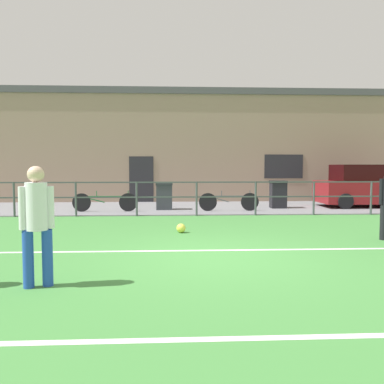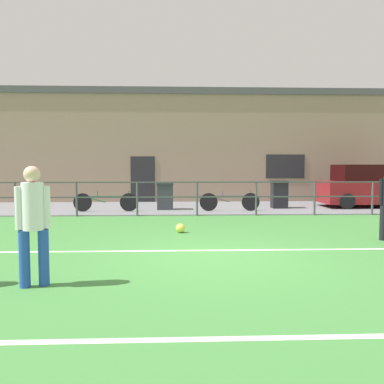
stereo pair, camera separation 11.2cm
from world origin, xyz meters
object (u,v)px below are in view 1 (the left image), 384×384
object	(u,v)px
player_striker	(37,219)
trash_bin_1	(164,196)
parked_car_red	(370,187)
bicycle_parked_1	(105,202)
trash_bin_0	(278,194)
soccer_ball_match	(181,228)
bicycle_parked_0	(229,202)

from	to	relation	value
player_striker	trash_bin_1	world-z (taller)	player_striker
parked_car_red	bicycle_parked_1	bearing A→B (deg)	-173.12
bicycle_parked_1	trash_bin_0	size ratio (longest dim) A/B	2.18
soccer_ball_match	parked_car_red	size ratio (longest dim) A/B	0.06
soccer_ball_match	bicycle_parked_0	distance (m)	4.93
trash_bin_0	trash_bin_1	size ratio (longest dim) A/B	1.06
bicycle_parked_1	trash_bin_0	distance (m)	6.66
player_striker	trash_bin_0	bearing A→B (deg)	-140.22
soccer_ball_match	trash_bin_1	distance (m)	5.19
trash_bin_0	bicycle_parked_0	bearing A→B (deg)	-156.45
player_striker	trash_bin_1	xyz separation A→B (m)	(1.56, 9.49, -0.42)
trash_bin_1	player_striker	bearing A→B (deg)	-99.34
bicycle_parked_0	trash_bin_0	bearing A→B (deg)	23.55
bicycle_parked_0	trash_bin_1	distance (m)	2.45
soccer_ball_match	bicycle_parked_0	bearing A→B (deg)	67.85
player_striker	trash_bin_0	xyz separation A→B (m)	(6.02, 9.81, -0.39)
player_striker	parked_car_red	bearing A→B (deg)	-152.85
player_striker	bicycle_parked_0	size ratio (longest dim) A/B	0.76
soccer_ball_match	trash_bin_1	xyz separation A→B (m)	(-0.52, 5.14, 0.41)
soccer_ball_match	parked_car_red	bearing A→B (deg)	36.79
soccer_ball_match	bicycle_parked_1	bearing A→B (deg)	120.23
player_striker	bicycle_parked_1	bearing A→B (deg)	-104.99
player_striker	parked_car_red	world-z (taller)	parked_car_red
player_striker	soccer_ball_match	distance (m)	4.89
player_striker	trash_bin_0	distance (m)	11.52
bicycle_parked_0	trash_bin_1	size ratio (longest dim) A/B	2.19
player_striker	bicycle_parked_1	size ratio (longest dim) A/B	0.72
trash_bin_0	trash_bin_1	world-z (taller)	trash_bin_0
soccer_ball_match	trash_bin_0	size ratio (longest dim) A/B	0.22
bicycle_parked_0	bicycle_parked_1	xyz separation A→B (m)	(-4.52, 0.00, 0.00)
soccer_ball_match	bicycle_parked_0	world-z (taller)	bicycle_parked_0
parked_car_red	bicycle_parked_0	bearing A→B (deg)	-168.00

